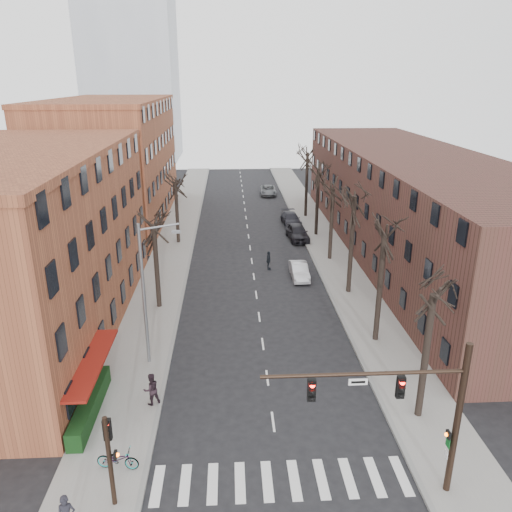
{
  "coord_description": "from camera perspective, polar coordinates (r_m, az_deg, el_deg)",
  "views": [
    {
      "loc": [
        -2.03,
        -17.25,
        16.71
      ],
      "look_at": [
        -0.12,
        18.26,
        4.0
      ],
      "focal_mm": 35.0,
      "sensor_mm": 36.0,
      "label": 1
    }
  ],
  "objects": [
    {
      "name": "hedge",
      "position": [
        28.44,
        -18.45,
        -15.87
      ],
      "size": [
        0.8,
        6.0,
        1.0
      ],
      "primitive_type": "cube",
      "color": "#123412",
      "rests_on": "sidewalk_left"
    },
    {
      "name": "silver_sedan",
      "position": [
        44.19,
        4.97,
        -1.69
      ],
      "size": [
        1.46,
        4.09,
        1.34
      ],
      "primitive_type": "imported",
      "rotation": [
        0.0,
        0.0,
        0.01
      ],
      "color": "#B0B2B8",
      "rests_on": "ground"
    },
    {
      "name": "sidewalk_right",
      "position": [
        55.75,
        7.43,
        2.14
      ],
      "size": [
        4.0,
        90.0,
        0.15
      ],
      "primitive_type": "cube",
      "color": "gray",
      "rests_on": "ground"
    },
    {
      "name": "awning_left",
      "position": [
        29.57,
        -17.62,
        -15.81
      ],
      "size": [
        1.2,
        7.0,
        0.15
      ],
      "primitive_type": "cube",
      "color": "maroon",
      "rests_on": "ground"
    },
    {
      "name": "signal_mast_arm",
      "position": [
        21.72,
        18.42,
        -16.03
      ],
      "size": [
        8.14,
        0.3,
        7.2
      ],
      "color": "black",
      "rests_on": "ground"
    },
    {
      "name": "pedestrian_crossing",
      "position": [
        45.87,
        1.44,
        -0.53
      ],
      "size": [
        0.47,
        1.05,
        1.76
      ],
      "primitive_type": "imported",
      "rotation": [
        0.0,
        0.0,
        1.53
      ],
      "color": "black",
      "rests_on": "ground"
    },
    {
      "name": "tree_right_f",
      "position": [
        64.22,
        5.67,
        4.49
      ],
      "size": [
        5.2,
        5.2,
        11.6
      ],
      "primitive_type": null,
      "color": "black",
      "rests_on": "ground"
    },
    {
      "name": "building_right",
      "position": [
        51.91,
        17.42,
        5.73
      ],
      "size": [
        12.0,
        50.0,
        10.0
      ],
      "primitive_type": "cube",
      "color": "#462620",
      "rests_on": "ground"
    },
    {
      "name": "tree_right_e",
      "position": [
        56.64,
        6.85,
        2.37
      ],
      "size": [
        5.2,
        5.2,
        10.8
      ],
      "primitive_type": null,
      "color": "black",
      "rests_on": "ground"
    },
    {
      "name": "tree_right_b",
      "position": [
        35.04,
        13.45,
        -9.41
      ],
      "size": [
        5.2,
        5.2,
        10.8
      ],
      "primitive_type": null,
      "color": "black",
      "rests_on": "ground"
    },
    {
      "name": "tree_left_b",
      "position": [
        54.2,
        -8.83,
        1.47
      ],
      "size": [
        5.2,
        5.2,
        9.5
      ],
      "primitive_type": null,
      "color": "black",
      "rests_on": "ground"
    },
    {
      "name": "parked_car_mid",
      "position": [
        60.36,
        4.02,
        4.26
      ],
      "size": [
        2.31,
        5.05,
        1.43
      ],
      "primitive_type": "imported",
      "rotation": [
        0.0,
        0.0,
        0.06
      ],
      "color": "black",
      "rests_on": "ground"
    },
    {
      "name": "bicycle",
      "position": [
        24.85,
        -15.52,
        -21.45
      ],
      "size": [
        2.0,
        0.94,
        1.01
      ],
      "primitive_type": "imported",
      "rotation": [
        0.0,
        0.0,
        1.43
      ],
      "color": "gray",
      "rests_on": "sidewalk_left"
    },
    {
      "name": "ground",
      "position": [
        24.1,
        2.86,
        -24.25
      ],
      "size": [
        160.0,
        160.0,
        0.0
      ],
      "primitive_type": "plane",
      "color": "black",
      "rests_on": "ground"
    },
    {
      "name": "sidewalk_left",
      "position": [
        55.16,
        -9.15,
        1.86
      ],
      "size": [
        4.0,
        90.0,
        0.15
      ],
      "primitive_type": "cube",
      "color": "gray",
      "rests_on": "ground"
    },
    {
      "name": "tree_left_a",
      "position": [
        39.41,
        -10.97,
        -5.81
      ],
      "size": [
        5.2,
        5.2,
        9.5
      ],
      "primitive_type": null,
      "color": "black",
      "rests_on": "ground"
    },
    {
      "name": "building_left_far",
      "position": [
        63.57,
        -15.99,
        10.14
      ],
      "size": [
        12.0,
        28.0,
        14.0
      ],
      "primitive_type": "cube",
      "color": "brown",
      "rests_on": "ground"
    },
    {
      "name": "pedestrian_b",
      "position": [
        28.1,
        -11.89,
        -14.66
      ],
      "size": [
        1.11,
        1.03,
        1.82
      ],
      "primitive_type": "imported",
      "rotation": [
        0.0,
        0.0,
        3.64
      ],
      "color": "black",
      "rests_on": "sidewalk_left"
    },
    {
      "name": "office_tower",
      "position": [
        114.79,
        -14.55,
        25.76
      ],
      "size": [
        18.0,
        18.0,
        60.0
      ],
      "primitive_type": "cube",
      "color": "#B2B7BF",
      "rests_on": "ground"
    },
    {
      "name": "signal_pole_left",
      "position": [
        22.12,
        -16.4,
        -20.89
      ],
      "size": [
        0.47,
        0.44,
        4.4
      ],
      "color": "black",
      "rests_on": "ground"
    },
    {
      "name": "parked_car_far",
      "position": [
        76.03,
        1.4,
        7.51
      ],
      "size": [
        2.48,
        5.09,
        1.39
      ],
      "primitive_type": "imported",
      "rotation": [
        0.0,
        0.0,
        -0.03
      ],
      "color": "#595C60",
      "rests_on": "ground"
    },
    {
      "name": "tree_right_c",
      "position": [
        41.95,
        10.48,
        -4.16
      ],
      "size": [
        5.2,
        5.2,
        11.6
      ],
      "primitive_type": null,
      "color": "black",
      "rests_on": "ground"
    },
    {
      "name": "parked_car_near",
      "position": [
        54.68,
        4.76,
        2.73
      ],
      "size": [
        2.41,
        5.11,
        1.69
      ],
      "primitive_type": "imported",
      "rotation": [
        0.0,
        0.0,
        0.09
      ],
      "color": "black",
      "rests_on": "ground"
    },
    {
      "name": "tree_right_a",
      "position": [
        28.7,
        17.98,
        -17.06
      ],
      "size": [
        5.2,
        5.2,
        10.0
      ],
      "primitive_type": null,
      "color": "black",
      "rests_on": "ground"
    },
    {
      "name": "streetlight",
      "position": [
        30.08,
        -12.43,
        -3.71
      ],
      "size": [
        2.45,
        0.22,
        9.03
      ],
      "color": "slate",
      "rests_on": "ground"
    },
    {
      "name": "tree_right_d",
      "position": [
        49.19,
        8.4,
        -0.41
      ],
      "size": [
        5.2,
        5.2,
        10.0
      ],
      "primitive_type": null,
      "color": "black",
      "rests_on": "ground"
    },
    {
      "name": "building_left_near",
      "position": [
        36.75,
        -25.27,
        0.78
      ],
      "size": [
        12.0,
        26.0,
        12.0
      ],
      "primitive_type": "cube",
      "color": "brown",
      "rests_on": "ground"
    }
  ]
}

